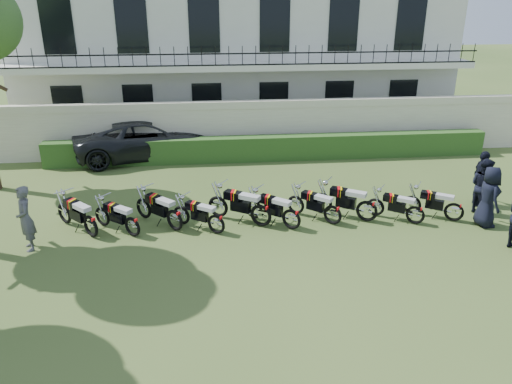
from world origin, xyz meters
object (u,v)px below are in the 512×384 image
at_px(motorcycle_6, 333,210).
at_px(officer_5, 481,179).
at_px(officer_3, 489,197).
at_px(motorcycle_4, 261,210).
at_px(motorcycle_2, 174,215).
at_px(inspector, 25,219).
at_px(suv, 146,138).
at_px(motorcycle_1, 132,222).
at_px(motorcycle_5, 292,214).
at_px(officer_4, 483,186).
at_px(motorcycle_9, 455,208).
at_px(motorcycle_8, 416,211).
at_px(motorcycle_3, 216,220).
at_px(motorcycle_7, 367,206).
at_px(motorcycle_0, 90,221).

relative_size(motorcycle_6, officer_5, 0.80).
bearing_deg(officer_3, motorcycle_4, 86.00).
xyz_separation_m(motorcycle_2, motorcycle_6, (4.65, -0.05, -0.03)).
bearing_deg(inspector, suv, 139.33).
distance_m(motorcycle_1, motorcycle_5, 4.55).
distance_m(motorcycle_6, officer_4, 4.86).
height_order(motorcycle_4, motorcycle_9, motorcycle_4).
distance_m(motorcycle_5, officer_4, 6.14).
bearing_deg(suv, officer_5, -132.20).
bearing_deg(motorcycle_5, motorcycle_8, -50.62).
bearing_deg(officer_5, officer_4, 169.59).
xyz_separation_m(motorcycle_1, motorcycle_8, (8.27, -0.02, -0.02)).
distance_m(motorcycle_3, motorcycle_5, 2.18).
relative_size(motorcycle_2, motorcycle_4, 0.81).
bearing_deg(motorcycle_8, inspector, 127.10).
relative_size(motorcycle_8, motorcycle_9, 0.95).
height_order(motorcycle_2, motorcycle_7, motorcycle_7).
xyz_separation_m(motorcycle_3, motorcycle_8, (5.91, 0.05, -0.01)).
relative_size(motorcycle_1, motorcycle_7, 0.82).
bearing_deg(motorcycle_4, officer_4, -55.27).
distance_m(motorcycle_2, motorcycle_6, 4.65).
relative_size(motorcycle_0, motorcycle_4, 0.81).
height_order(motorcycle_6, motorcycle_9, motorcycle_6).
distance_m(motorcycle_5, officer_5, 6.45).
bearing_deg(officer_3, officer_4, -19.49).
xyz_separation_m(motorcycle_2, motorcycle_4, (2.51, 0.02, 0.03)).
bearing_deg(inspector, officer_5, 72.98).
xyz_separation_m(motorcycle_0, suv, (0.84, 7.28, 0.30)).
xyz_separation_m(motorcycle_4, motorcycle_9, (5.82, -0.24, -0.08)).
bearing_deg(motorcycle_8, suv, 84.26).
relative_size(motorcycle_4, motorcycle_9, 1.18).
height_order(motorcycle_9, officer_5, officer_5).
height_order(motorcycle_3, motorcycle_6, motorcycle_6).
height_order(motorcycle_1, motorcycle_8, motorcycle_1).
relative_size(motorcycle_1, motorcycle_4, 0.79).
relative_size(motorcycle_8, suv, 0.26).
bearing_deg(suv, motorcycle_2, 178.56).
relative_size(motorcycle_3, motorcycle_4, 0.82).
xyz_separation_m(motorcycle_8, officer_4, (2.37, 0.64, 0.44)).
bearing_deg(motorcycle_4, motorcycle_3, 136.70).
height_order(motorcycle_9, officer_3, officer_3).
bearing_deg(motorcycle_2, inspector, 144.32).
distance_m(suv, officer_5, 12.78).
xyz_separation_m(motorcycle_2, motorcycle_9, (8.34, -0.21, -0.04)).
height_order(motorcycle_0, motorcycle_5, motorcycle_0).
distance_m(motorcycle_4, officer_5, 7.25).
relative_size(motorcycle_3, suv, 0.26).
bearing_deg(motorcycle_0, inspector, 154.47).
distance_m(motorcycle_8, inspector, 10.97).
distance_m(motorcycle_2, motorcycle_8, 7.11).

